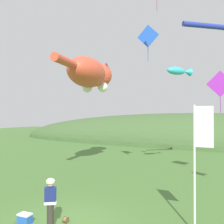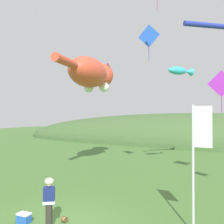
{
  "view_description": "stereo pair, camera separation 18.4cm",
  "coord_description": "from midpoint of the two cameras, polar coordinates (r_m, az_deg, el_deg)",
  "views": [
    {
      "loc": [
        5.75,
        -7.33,
        4.03
      ],
      "look_at": [
        0.0,
        4.0,
        4.19
      ],
      "focal_mm": 40.0,
      "sensor_mm": 36.0,
      "label": 1
    },
    {
      "loc": [
        5.91,
        -7.24,
        4.03
      ],
      "look_at": [
        0.0,
        4.0,
        4.19
      ],
      "focal_mm": 40.0,
      "sensor_mm": 36.0,
      "label": 2
    }
  ],
  "objects": [
    {
      "name": "kite_fish_windsock",
      "position": [
        18.79,
        15.56,
        9.05
      ],
      "size": [
        1.72,
        2.04,
        0.65
      ],
      "color": "#33B2CC"
    },
    {
      "name": "kite_tube_streamer",
      "position": [
        19.4,
        20.93,
        18.05
      ],
      "size": [
        2.72,
        2.39,
        0.44
      ],
      "color": "#2633A5"
    },
    {
      "name": "festival_banner_pole",
      "position": [
        9.05,
        19.55,
        -7.99
      ],
      "size": [
        0.66,
        0.08,
        4.39
      ],
      "color": "silver",
      "rests_on": "ground"
    },
    {
      "name": "festival_attendant",
      "position": [
        9.65,
        -13.63,
        -19.31
      ],
      "size": [
        0.49,
        0.46,
        1.77
      ],
      "color": "#332D28",
      "rests_on": "ground"
    },
    {
      "name": "kite_diamond_blue",
      "position": [
        17.52,
        8.73,
        16.77
      ],
      "size": [
        1.53,
        0.07,
        2.43
      ],
      "color": "blue"
    },
    {
      "name": "picnic_cooler",
      "position": [
        10.63,
        -18.98,
        -21.92
      ],
      "size": [
        0.51,
        0.36,
        0.36
      ],
      "color": "blue",
      "rests_on": "ground"
    },
    {
      "name": "kite_giant_cat",
      "position": [
        19.77,
        -4.44,
        8.68
      ],
      "size": [
        3.24,
        8.7,
        2.66
      ],
      "color": "#E04C33"
    },
    {
      "name": "distant_hill_ridge",
      "position": [
        37.17,
        18.69,
        -6.93
      ],
      "size": [
        60.61,
        14.2,
        8.7
      ],
      "color": "#426033",
      "rests_on": "ground"
    },
    {
      "name": "kite_spool",
      "position": [
        10.33,
        -10.24,
        -23.02
      ],
      "size": [
        0.16,
        0.23,
        0.23
      ],
      "color": "olive",
      "rests_on": "ground"
    },
    {
      "name": "kite_diamond_violet",
      "position": [
        15.8,
        24.03,
        5.9
      ],
      "size": [
        1.51,
        0.34,
        2.44
      ],
      "color": "purple"
    }
  ]
}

